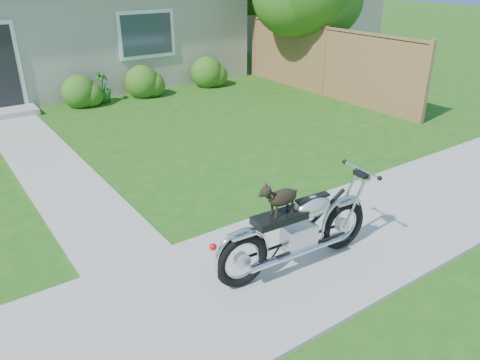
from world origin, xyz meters
name	(u,v)px	position (x,y,z in m)	size (l,w,h in m)	color
ground	(279,265)	(0.00, 0.00, 0.00)	(80.00, 80.00, 0.00)	#235114
sidewalk	(279,263)	(0.00, 0.00, 0.02)	(24.00, 2.20, 0.04)	#9E9B93
walkway	(47,163)	(-1.50, 5.00, 0.01)	(1.20, 8.00, 0.03)	#9E9B93
house	(24,10)	(0.00, 11.99, 2.16)	(12.60, 7.03, 4.50)	#A6A096
fence	(324,61)	(6.30, 5.75, 0.94)	(0.12, 6.62, 1.90)	#9C7245
shrub_row	(35,97)	(-0.80, 8.50, 0.41)	(10.33, 1.04, 1.04)	#305D18
potted_plant_right	(102,87)	(0.91, 8.55, 0.42)	(0.47, 0.47, 0.83)	#20621B
motorcycle_with_dog	(299,228)	(0.15, -0.16, 0.55)	(2.22, 0.60, 1.18)	black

